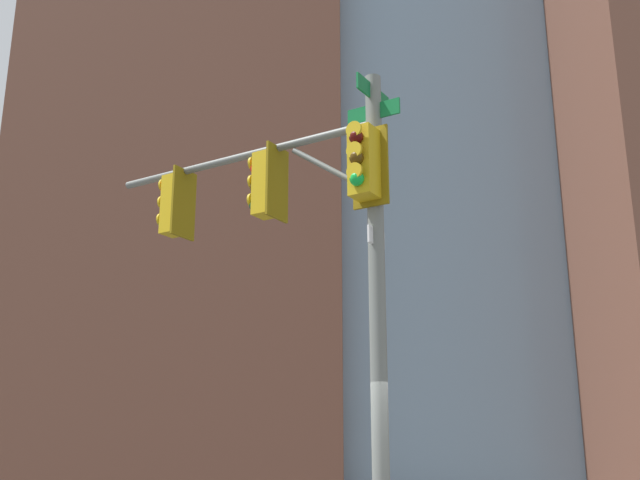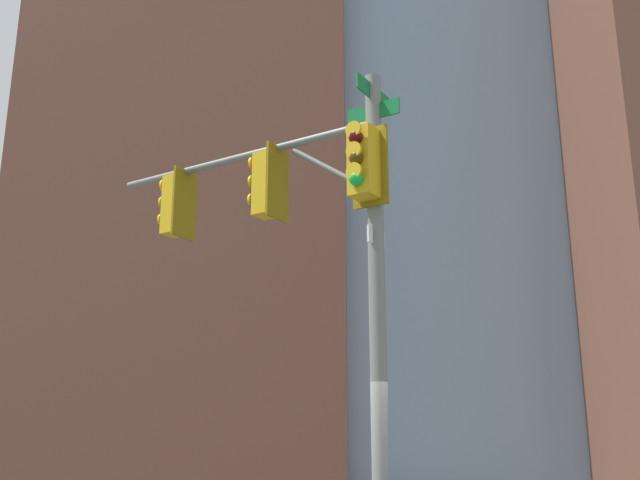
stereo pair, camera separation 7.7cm
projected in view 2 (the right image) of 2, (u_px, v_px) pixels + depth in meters
name	position (u px, v px, depth m)	size (l,w,h in m)	color
signal_pole_assembly	(302.00, 224.00, 11.37)	(4.58, 3.02, 6.87)	slate
building_brick_nearside	(212.00, 105.00, 54.05)	(18.45, 20.63, 50.87)	brown
building_glass_tower	(396.00, 4.00, 64.65)	(27.74, 33.79, 76.32)	#7A99B2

